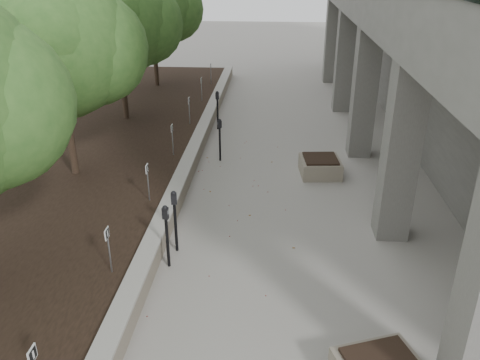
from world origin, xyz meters
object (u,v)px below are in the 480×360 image
(parking_meter_2, at_px, (167,236))
(parking_meter_5, at_px, (218,110))
(crabapple_tree_3, at_px, (61,75))
(parking_meter_4, at_px, (220,140))
(crabapple_tree_4, at_px, (119,43))
(parking_meter_3, at_px, (175,221))
(planter_back, at_px, (320,166))
(crabapple_tree_5, at_px, (153,24))

(parking_meter_2, height_order, parking_meter_5, parking_meter_5)
(crabapple_tree_3, relative_size, parking_meter_2, 3.81)
(crabapple_tree_3, distance_m, parking_meter_2, 5.52)
(parking_meter_2, relative_size, parking_meter_4, 1.04)
(crabapple_tree_3, height_order, crabapple_tree_4, same)
(crabapple_tree_4, xyz_separation_m, parking_meter_3, (3.42, -8.06, -2.39))
(parking_meter_3, xyz_separation_m, parking_meter_5, (-0.04, 8.21, -0.01))
(parking_meter_4, xyz_separation_m, planter_back, (3.05, -0.84, -0.42))
(parking_meter_5, bearing_deg, planter_back, -46.33)
(crabapple_tree_4, distance_m, parking_meter_2, 9.60)
(crabapple_tree_4, bearing_deg, parking_meter_4, -37.18)
(parking_meter_2, xyz_separation_m, parking_meter_4, (0.44, 5.78, -0.03))
(crabapple_tree_5, distance_m, parking_meter_2, 14.27)
(parking_meter_2, relative_size, planter_back, 1.26)
(crabapple_tree_3, relative_size, parking_meter_4, 3.97)
(crabapple_tree_5, relative_size, parking_meter_2, 3.81)
(parking_meter_4, height_order, parking_meter_5, parking_meter_5)
(crabapple_tree_5, bearing_deg, parking_meter_3, -75.35)
(crabapple_tree_3, xyz_separation_m, crabapple_tree_5, (0.00, 10.00, 0.00))
(crabapple_tree_3, bearing_deg, crabapple_tree_4, 90.00)
(crabapple_tree_5, distance_m, parking_meter_3, 13.71)
(parking_meter_5, bearing_deg, crabapple_tree_4, -175.69)
(crabapple_tree_3, xyz_separation_m, parking_meter_5, (3.38, 5.15, -2.40))
(crabapple_tree_4, distance_m, parking_meter_4, 5.35)
(parking_meter_2, height_order, parking_meter_4, parking_meter_2)
(crabapple_tree_5, height_order, planter_back, crabapple_tree_5)
(parking_meter_4, height_order, planter_back, parking_meter_4)
(crabapple_tree_5, xyz_separation_m, planter_back, (6.84, -8.72, -2.86))
(parking_meter_3, height_order, parking_meter_5, parking_meter_3)
(parking_meter_3, relative_size, planter_back, 1.28)
(crabapple_tree_3, bearing_deg, crabapple_tree_5, 90.00)
(crabapple_tree_4, relative_size, planter_back, 4.79)
(parking_meter_5, relative_size, planter_back, 1.27)
(crabapple_tree_5, height_order, parking_meter_4, crabapple_tree_5)
(crabapple_tree_3, xyz_separation_m, planter_back, (6.84, 1.28, -2.86))
(parking_meter_3, distance_m, planter_back, 5.55)
(crabapple_tree_5, distance_m, planter_back, 11.45)
(parking_meter_2, distance_m, parking_meter_3, 0.60)
(parking_meter_2, height_order, parking_meter_3, parking_meter_3)
(parking_meter_2, bearing_deg, crabapple_tree_3, 140.71)
(parking_meter_3, height_order, parking_meter_4, parking_meter_3)
(crabapple_tree_3, relative_size, parking_meter_3, 3.74)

